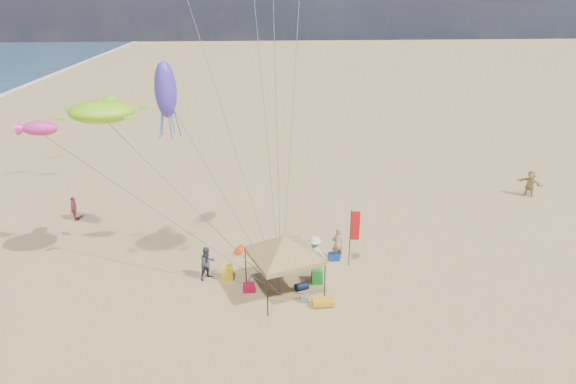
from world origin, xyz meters
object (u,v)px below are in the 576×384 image
object	(u,v)px
person_near_b	(208,263)
person_far_c	(530,183)
cooler_blue	(334,257)
chair_yellow	(227,273)
person_near_c	(315,253)
cooler_red	(249,287)
person_far_a	(74,209)
feather_flag	(354,229)
beach_cart	(323,302)
chair_green	(317,276)
canopy_tent	(284,238)
person_near_a	(338,244)

from	to	relation	value
person_near_b	person_far_c	world-z (taller)	person_far_c
cooler_blue	chair_yellow	size ratio (longest dim) A/B	0.77
person_near_b	person_near_c	bearing A→B (deg)	-35.59
cooler_red	person_far_a	distance (m)	13.36
chair_yellow	feather_flag	bearing A→B (deg)	7.06
beach_cart	cooler_red	bearing A→B (deg)	155.96
person_near_b	person_far_a	world-z (taller)	person_near_b
chair_green	person_near_c	bearing A→B (deg)	87.79
person_near_b	chair_green	bearing A→B (deg)	-48.57
chair_green	person_near_b	xyz separation A→B (m)	(-5.07, 0.74, 0.47)
chair_green	chair_yellow	distance (m)	4.20
canopy_tent	person_near_b	bearing A→B (deg)	156.68
chair_green	chair_yellow	xyz separation A→B (m)	(-4.15, 0.60, 0.00)
chair_green	person_far_a	distance (m)	15.65
person_far_a	person_near_a	bearing A→B (deg)	-113.70
feather_flag	person_near_a	distance (m)	1.50
cooler_blue	person_far_c	size ratio (longest dim) A/B	0.30
canopy_tent	person_near_c	bearing A→B (deg)	49.67
beach_cart	person_near_b	distance (m)	5.77
person_near_a	person_far_a	distance (m)	15.89
beach_cart	person_far_a	size ratio (longest dim) A/B	0.60
cooler_blue	chair_green	distance (m)	2.34
canopy_tent	beach_cart	distance (m)	3.23
cooler_blue	chair_green	bearing A→B (deg)	-119.93
person_near_b	person_far_c	distance (m)	22.47
person_near_a	person_far_c	world-z (taller)	person_far_c
cooler_red	beach_cart	distance (m)	3.47
person_near_b	person_far_a	xyz separation A→B (m)	(-8.35, 7.30, -0.07)
chair_yellow	person_near_c	bearing A→B (deg)	7.49
feather_flag	beach_cart	world-z (taller)	feather_flag
canopy_tent	person_near_a	xyz separation A→B (m)	(2.91, 2.87, -1.89)
chair_green	beach_cart	world-z (taller)	chair_green
canopy_tent	chair_green	distance (m)	2.98
chair_yellow	person_far_a	size ratio (longest dim) A/B	0.46
feather_flag	person_near_c	world-z (taller)	feather_flag
beach_cart	chair_yellow	bearing A→B (deg)	148.81
chair_green	beach_cart	size ratio (longest dim) A/B	0.78
canopy_tent	chair_yellow	world-z (taller)	canopy_tent
canopy_tent	person_far_c	distance (m)	20.14
cooler_red	person_near_a	world-z (taller)	person_near_a
chair_yellow	person_near_a	distance (m)	5.71
feather_flag	person_near_c	xyz separation A→B (m)	(-1.90, -0.20, -1.12)
canopy_tent	chair_yellow	xyz separation A→B (m)	(-2.57, 1.36, -2.41)
person_far_a	person_far_c	xyz separation A→B (m)	(29.02, 1.54, 0.15)
person_near_b	person_far_a	size ratio (longest dim) A/B	1.09
chair_green	person_near_a	size ratio (longest dim) A/B	0.40
chair_yellow	person_near_b	xyz separation A→B (m)	(-0.91, 0.14, 0.47)
cooler_blue	person_near_c	xyz separation A→B (m)	(-1.12, -0.87, 0.70)
chair_yellow	person_near_b	distance (m)	1.04
feather_flag	cooler_blue	distance (m)	2.09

